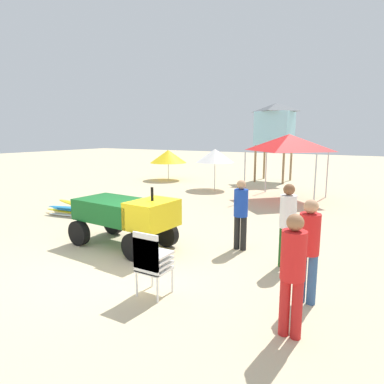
{
  "coord_description": "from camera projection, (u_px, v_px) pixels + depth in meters",
  "views": [
    {
      "loc": [
        4.61,
        -4.95,
        2.65
      ],
      "look_at": [
        0.42,
        2.23,
        1.2
      ],
      "focal_mm": 31.5,
      "sensor_mm": 36.0,
      "label": 1
    }
  ],
  "objects": [
    {
      "name": "popup_canopy",
      "position": [
        289.0,
        143.0,
        13.28
      ],
      "size": [
        2.67,
        2.67,
        2.62
      ],
      "color": "#B2B2B7",
      "rests_on": "ground"
    },
    {
      "name": "lifeguard_near_left",
      "position": [
        309.0,
        245.0,
        5.19
      ],
      "size": [
        0.32,
        0.32,
        1.67
      ],
      "color": "#33598C",
      "rests_on": "ground"
    },
    {
      "name": "lifeguard_near_right",
      "position": [
        288.0,
        220.0,
        6.6
      ],
      "size": [
        0.32,
        0.32,
        1.69
      ],
      "color": "#194C19",
      "rests_on": "ground"
    },
    {
      "name": "beach_umbrella_left",
      "position": [
        168.0,
        156.0,
        19.22
      ],
      "size": [
        2.09,
        2.09,
        1.72
      ],
      "color": "beige",
      "rests_on": "ground"
    },
    {
      "name": "lifeguard_near_center",
      "position": [
        293.0,
        268.0,
        4.3
      ],
      "size": [
        0.32,
        0.32,
        1.66
      ],
      "color": "red",
      "rests_on": "ground"
    },
    {
      "name": "lifeguard_far_right",
      "position": [
        241.0,
        210.0,
        7.65
      ],
      "size": [
        0.32,
        0.32,
        1.62
      ],
      "color": "black",
      "rests_on": "ground"
    },
    {
      "name": "surfboard_pile",
      "position": [
        76.0,
        210.0,
        10.89
      ],
      "size": [
        2.61,
        0.94,
        0.4
      ],
      "color": "white",
      "rests_on": "ground"
    },
    {
      "name": "beach_umbrella_mid",
      "position": [
        215.0,
        156.0,
        15.94
      ],
      "size": [
        1.82,
        1.82,
        1.93
      ],
      "color": "beige",
      "rests_on": "ground"
    },
    {
      "name": "utility_cart",
      "position": [
        126.0,
        214.0,
        7.85
      ],
      "size": [
        2.62,
        1.43,
        1.5
      ],
      "color": "#146023",
      "rests_on": "ground"
    },
    {
      "name": "lifeguard_tower",
      "position": [
        275.0,
        124.0,
        18.4
      ],
      "size": [
        1.98,
        1.98,
        4.26
      ],
      "color": "olive",
      "rests_on": "ground"
    },
    {
      "name": "stacked_plastic_chairs",
      "position": [
        151.0,
        259.0,
        5.44
      ],
      "size": [
        0.48,
        0.48,
        1.11
      ],
      "color": "white",
      "rests_on": "ground"
    },
    {
      "name": "ground",
      "position": [
        120.0,
        263.0,
        6.96
      ],
      "size": [
        80.0,
        80.0,
        0.0
      ],
      "primitive_type": "plane",
      "color": "beige"
    }
  ]
}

